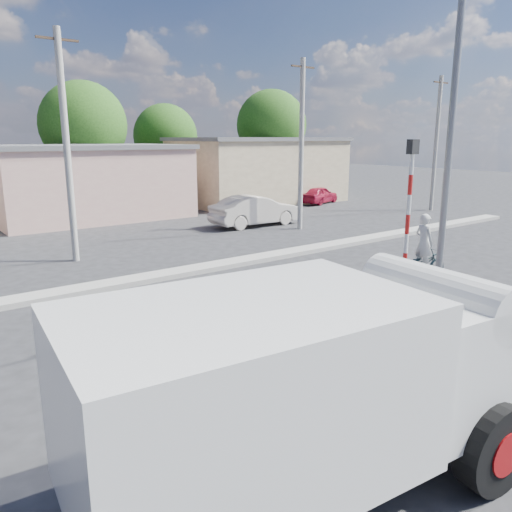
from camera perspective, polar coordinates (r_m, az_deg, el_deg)
ground_plane at (r=10.62m, az=12.26°, el=-11.40°), size 120.00×120.00×0.00m
median at (r=16.58m, az=-9.05°, el=-1.90°), size 40.00×0.80×0.16m
truck at (r=6.42m, az=8.98°, el=-13.70°), size 6.70×3.11×2.68m
bicycle at (r=16.56m, az=18.45°, el=-0.95°), size 1.97×0.93×1.00m
cyclist at (r=16.47m, az=18.56°, el=0.44°), size 0.53×0.72×1.82m
car_cream at (r=25.62m, az=-0.08°, el=5.22°), size 4.78×1.79×1.56m
car_red at (r=34.79m, az=7.19°, el=6.96°), size 3.79×2.43×1.20m
traffic_pole at (r=13.24m, az=17.02°, el=4.96°), size 0.28×0.18×4.36m
streetlight at (r=13.74m, az=21.15°, el=14.87°), size 2.34×0.22×9.00m
building_row at (r=29.53m, az=-20.34°, el=8.12°), size 37.80×7.30×4.44m
tree_row at (r=36.40m, az=-19.69°, el=13.52°), size 43.62×7.43×8.42m
utility_poles at (r=21.09m, az=-6.75°, el=12.37°), size 35.40×0.24×8.00m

